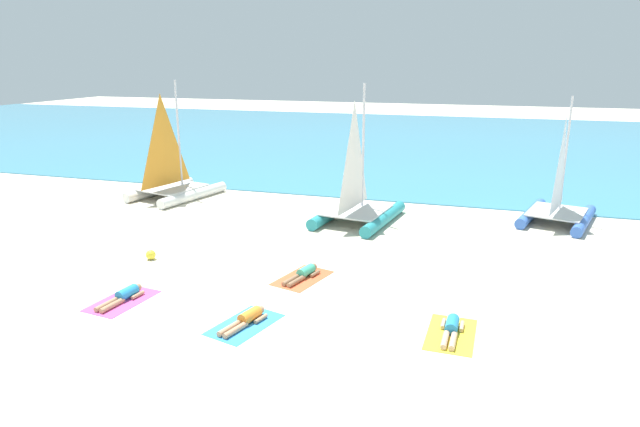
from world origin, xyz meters
name	(u,v)px	position (x,y,z in m)	size (l,w,h in m)	color
ground_plane	(351,214)	(0.00, 10.00, 0.00)	(120.00, 120.00, 0.00)	beige
ocean_water	(420,140)	(0.00, 32.57, 0.03)	(120.00, 40.00, 0.05)	teal
sailboat_teal	(357,202)	(0.51, 9.01, 0.80)	(3.21, 4.47, 5.40)	teal
sailboat_white	(174,181)	(-8.61, 10.39, 0.80)	(3.51, 4.62, 5.37)	white
sailboat_blue	(558,205)	(8.11, 11.23, 0.73)	(3.31, 4.28, 4.93)	blue
towel_leftmost	(122,301)	(-3.78, -0.18, 0.01)	(1.10, 1.90, 0.01)	#D84C99
sunbather_leftmost	(124,296)	(-3.77, -0.12, 0.13)	(0.60, 1.57, 0.30)	#268CCC
towel_center_left	(245,324)	(-0.04, -0.47, 0.01)	(1.10, 1.90, 0.01)	#338CD8
sunbather_center_left	(246,319)	(-0.02, -0.41, 0.13)	(0.79, 1.55, 0.30)	orange
towel_center_right	(302,278)	(0.34, 2.77, 0.01)	(1.10, 1.90, 0.01)	#EA5933
sunbather_center_right	(304,273)	(0.36, 2.83, 0.13)	(0.79, 1.55, 0.30)	#3FB28C
towel_rightmost	(451,334)	(4.83, 0.52, 0.01)	(1.10, 1.90, 0.01)	yellow
sunbather_rightmost	(451,328)	(4.83, 0.59, 0.13)	(0.55, 1.56, 0.30)	#268CCC
beach_ball	(151,255)	(-4.89, 2.84, 0.16)	(0.31, 0.31, 0.31)	yellow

